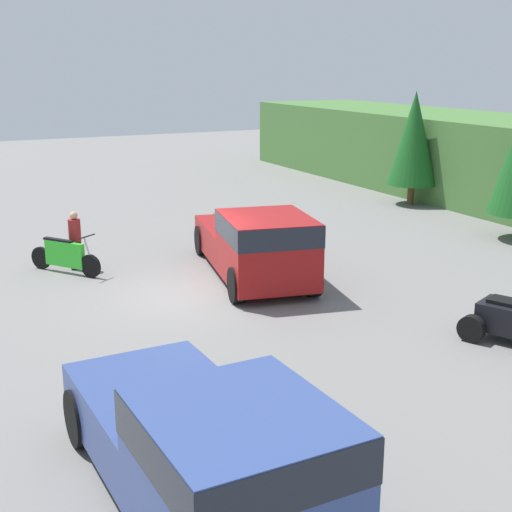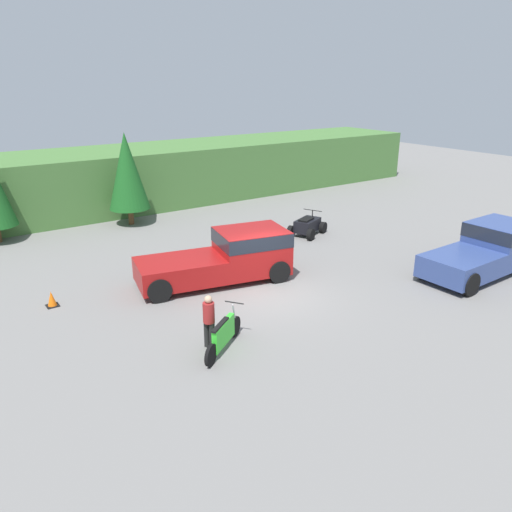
{
  "view_description": "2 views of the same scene",
  "coord_description": "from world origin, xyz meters",
  "views": [
    {
      "loc": [
        15.93,
        -6.07,
        5.65
      ],
      "look_at": [
        0.48,
        1.59,
        0.95
      ],
      "focal_mm": 50.0,
      "sensor_mm": 36.0,
      "label": 1
    },
    {
      "loc": [
        -9.84,
        -13.46,
        7.51
      ],
      "look_at": [
        0.48,
        1.59,
        0.95
      ],
      "focal_mm": 35.0,
      "sensor_mm": 36.0,
      "label": 2
    }
  ],
  "objects": [
    {
      "name": "dirt_bike",
      "position": [
        -3.38,
        -2.38,
        0.48
      ],
      "size": [
        2.03,
        1.5,
        1.16
      ],
      "rotation": [
        0.0,
        0.0,
        0.63
      ],
      "color": "black",
      "rests_on": "ground_plane"
    },
    {
      "name": "hillside_backdrop",
      "position": [
        0.0,
        16.0,
        1.71
      ],
      "size": [
        44.0,
        6.0,
        3.43
      ],
      "color": "#477538",
      "rests_on": "ground_plane"
    },
    {
      "name": "quad_atv",
      "position": [
        5.9,
        4.93,
        0.46
      ],
      "size": [
        2.38,
        2.02,
        1.17
      ],
      "rotation": [
        0.0,
        0.0,
        0.42
      ],
      "color": "black",
      "rests_on": "ground_plane"
    },
    {
      "name": "pickup_truck_second",
      "position": [
        8.59,
        -3.08,
        1.02
      ],
      "size": [
        5.34,
        2.36,
        1.94
      ],
      "rotation": [
        0.0,
        0.0,
        0.03
      ],
      "color": "#334784",
      "rests_on": "ground_plane"
    },
    {
      "name": "traffic_cone",
      "position": [
        -6.78,
        3.53,
        0.25
      ],
      "size": [
        0.42,
        0.42,
        0.55
      ],
      "color": "black",
      "rests_on": "ground_plane"
    },
    {
      "name": "rider_person",
      "position": [
        -3.64,
        -2.01,
        0.9
      ],
      "size": [
        0.45,
        0.45,
        1.66
      ],
      "rotation": [
        0.0,
        0.0,
        0.43
      ],
      "color": "black",
      "rests_on": "ground_plane"
    },
    {
      "name": "tree_mid_left",
      "position": [
        -0.69,
        11.82,
        2.87
      ],
      "size": [
        2.15,
        2.15,
        4.88
      ],
      "color": "brown",
      "rests_on": "ground_plane"
    },
    {
      "name": "ground_plane",
      "position": [
        0.0,
        0.0,
        0.0
      ],
      "size": [
        80.0,
        80.0,
        0.0
      ],
      "primitive_type": "plane",
      "color": "slate"
    },
    {
      "name": "pickup_truck_red",
      "position": [
        -0.45,
        2.1,
        1.02
      ],
      "size": [
        6.12,
        3.3,
        1.94
      ],
      "rotation": [
        0.0,
        0.0,
        -0.2
      ],
      "color": "maroon",
      "rests_on": "ground_plane"
    }
  ]
}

